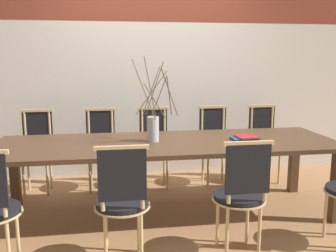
{
  "coord_description": "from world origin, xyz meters",
  "views": [
    {
      "loc": [
        -0.52,
        -3.4,
        1.5
      ],
      "look_at": [
        0.0,
        0.0,
        0.87
      ],
      "focal_mm": 40.0,
      "sensor_mm": 36.0,
      "label": 1
    }
  ],
  "objects_px": {
    "chair_near_center": "(241,192)",
    "chair_far_center": "(155,143)",
    "vase_centerpiece": "(153,126)",
    "dining_table": "(168,149)",
    "book_stack": "(246,138)"
  },
  "relations": [
    {
      "from": "chair_far_center",
      "to": "book_stack",
      "type": "distance_m",
      "value": 1.2
    },
    {
      "from": "dining_table",
      "to": "vase_centerpiece",
      "type": "xyz_separation_m",
      "value": [
        -0.14,
        0.04,
        0.22
      ]
    },
    {
      "from": "dining_table",
      "to": "chair_near_center",
      "type": "height_order",
      "value": "chair_near_center"
    },
    {
      "from": "chair_far_center",
      "to": "book_stack",
      "type": "xyz_separation_m",
      "value": [
        0.78,
        -0.88,
        0.23
      ]
    },
    {
      "from": "vase_centerpiece",
      "to": "chair_far_center",
      "type": "bearing_deg",
      "value": 82.59
    },
    {
      "from": "chair_near_center",
      "to": "book_stack",
      "type": "xyz_separation_m",
      "value": [
        0.33,
        0.83,
        0.23
      ]
    },
    {
      "from": "chair_near_center",
      "to": "chair_far_center",
      "type": "xyz_separation_m",
      "value": [
        -0.45,
        1.71,
        0.0
      ]
    },
    {
      "from": "vase_centerpiece",
      "to": "chair_near_center",
      "type": "bearing_deg",
      "value": -57.78
    },
    {
      "from": "dining_table",
      "to": "chair_far_center",
      "type": "height_order",
      "value": "chair_far_center"
    },
    {
      "from": "chair_near_center",
      "to": "vase_centerpiece",
      "type": "xyz_separation_m",
      "value": [
        -0.56,
        0.89,
        0.36
      ]
    },
    {
      "from": "chair_far_center",
      "to": "vase_centerpiece",
      "type": "xyz_separation_m",
      "value": [
        -0.11,
        -0.82,
        0.36
      ]
    },
    {
      "from": "chair_near_center",
      "to": "chair_far_center",
      "type": "distance_m",
      "value": 1.76
    },
    {
      "from": "chair_far_center",
      "to": "vase_centerpiece",
      "type": "relative_size",
      "value": 1.17
    },
    {
      "from": "chair_near_center",
      "to": "book_stack",
      "type": "height_order",
      "value": "chair_near_center"
    },
    {
      "from": "dining_table",
      "to": "book_stack",
      "type": "distance_m",
      "value": 0.76
    }
  ]
}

